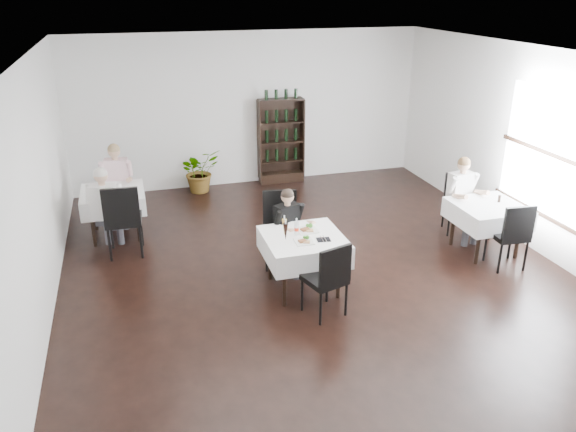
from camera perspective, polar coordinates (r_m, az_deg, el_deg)
The scene contains 24 objects.
room_shell at distance 7.15m, azimuth 3.95°, elevation 3.53°, with size 9.00×9.00×9.00m.
window_right at distance 8.93m, azimuth 25.53°, elevation 5.24°, with size 0.06×2.30×1.85m.
wine_shelf at distance 11.45m, azimuth -0.71°, elevation 7.54°, with size 0.90×0.28×1.75m.
main_table at distance 7.40m, azimuth 1.58°, elevation -3.12°, with size 1.03×1.03×0.77m.
left_table at distance 9.41m, azimuth -17.33°, elevation 1.60°, with size 0.98×0.98×0.77m.
right_table at distance 8.94m, azimuth 19.60°, elevation 0.20°, with size 0.98×0.98×0.77m.
potted_tree at distance 11.15m, azimuth -8.97°, elevation 4.56°, with size 0.76×0.66×0.85m, color #225C1F.
main_chair_far at distance 8.12m, azimuth -0.80°, elevation -0.74°, with size 0.58×0.59×1.08m.
main_chair_near at distance 6.83m, azimuth 4.15°, elevation -6.08°, with size 0.56×0.57×0.99m.
left_chair_far at distance 9.98m, azimuth -16.85°, elevation 2.35°, with size 0.43×0.43×0.94m.
left_chair_near at distance 8.62m, azimuth -16.43°, elevation -0.02°, with size 0.55×0.55×1.14m.
right_chair_far at distance 9.63m, azimuth 16.93°, elevation 1.67°, with size 0.55×0.55×0.96m.
right_chair_near at distance 8.54m, azimuth 21.79°, elevation -1.52°, with size 0.50×0.50×1.01m.
diner_main at distance 7.80m, azimuth 0.22°, elevation -0.90°, with size 0.55×0.58×1.24m.
diner_left_far at distance 9.80m, azimuth -17.01°, elevation 3.64°, with size 0.55×0.56×1.39m.
diner_left_near at distance 8.78m, azimuth -18.05°, elevation 1.26°, with size 0.56×0.59×1.38m.
diner_right_far at distance 9.22m, azimuth 17.38°, elevation 2.27°, with size 0.54×0.56×1.35m.
plate_far at distance 7.49m, azimuth 1.98°, elevation -1.37°, with size 0.27×0.27×0.08m.
plate_near at distance 7.17m, azimuth 1.68°, elevation -2.55°, with size 0.24×0.24×0.07m.
pilsner_dark at distance 7.18m, azimuth -0.24°, elevation -1.60°, with size 0.07×0.07×0.29m.
pilsner_lager at distance 7.31m, azimuth -0.37°, elevation -1.15°, with size 0.07×0.07×0.28m.
coke_bottle at distance 7.34m, azimuth 0.87°, elevation -1.24°, with size 0.06×0.06×0.23m.
napkin_cutlery at distance 7.25m, azimuth 3.62°, elevation -2.39°, with size 0.19×0.20×0.02m.
pepper_mill at distance 9.03m, azimuth 20.67°, elevation 1.66°, with size 0.04×0.04×0.11m, color black.
Camera 1 is at (-2.36, -6.33, 3.85)m, focal length 35.00 mm.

